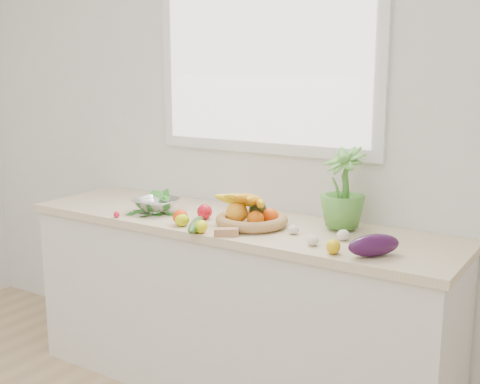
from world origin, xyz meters
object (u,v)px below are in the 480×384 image
Objects in this scene: cucumber at (196,225)px; colander_with_spinach at (157,201)px; eggplant at (374,245)px; potted_herb at (343,187)px; fruit_basket at (251,215)px; apple at (205,212)px.

cucumber is 0.41m from colander_with_spinach.
eggplant is 0.61× the size of potted_herb.
colander_with_spinach is at bearing -175.78° from fruit_basket.
potted_herb is at bearing 16.20° from apple.
potted_herb reaches higher than apple.
potted_herb reaches higher than cucumber.
colander_with_spinach is at bearing -167.04° from potted_herb.
colander_with_spinach is at bearing -174.64° from apple.
cucumber is 0.72× the size of fruit_basket.
fruit_basket reaches higher than cucumber.
apple is 0.20× the size of fruit_basket.
potted_herb is at bearing 24.38° from fruit_basket.
eggplant is 0.60× the size of fruit_basket.
colander_with_spinach is (-0.55, -0.04, 0.01)m from fruit_basket.
potted_herb reaches higher than eggplant.
apple is 0.30× the size of colander_with_spinach.
eggplant is at bearing -7.43° from apple.
colander_with_spinach is (-0.29, -0.03, 0.02)m from apple.
eggplant is 0.90× the size of colander_with_spinach.
colander_with_spinach is (-0.94, -0.22, -0.14)m from potted_herb.
cucumber is 0.73× the size of potted_herb.
colander_with_spinach is at bearing 175.60° from eggplant.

